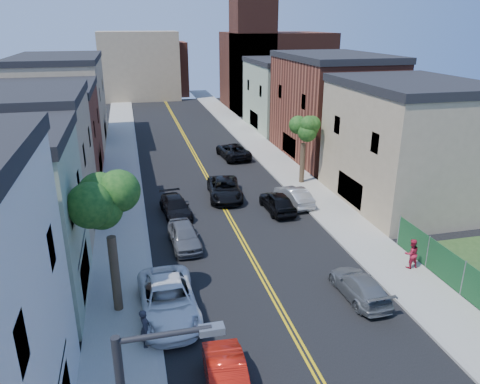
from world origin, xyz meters
TOP-DOWN VIEW (x-y plane):
  - sidewalk_left at (-7.90, 40.00)m, footprint 3.20×100.00m
  - sidewalk_right at (7.90, 40.00)m, footprint 3.20×100.00m
  - curb_left at (-6.15, 40.00)m, footprint 0.30×100.00m
  - curb_right at (6.15, 40.00)m, footprint 0.30×100.00m
  - bldg_left_tan_near at (-14.00, 25.00)m, footprint 9.00×10.00m
  - bldg_left_brick at (-14.00, 36.00)m, footprint 9.00×12.00m
  - bldg_left_tan_far at (-14.00, 50.00)m, footprint 9.00×16.00m
  - bldg_right_tan at (14.00, 24.00)m, footprint 9.00×12.00m
  - bldg_right_brick at (14.00, 38.00)m, footprint 9.00×14.00m
  - bldg_right_palegrn at (14.00, 52.00)m, footprint 9.00×12.00m
  - church at (16.33, 67.07)m, footprint 16.20×14.20m
  - backdrop_left at (-4.00, 82.00)m, footprint 14.00×8.00m
  - backdrop_center at (0.00, 86.00)m, footprint 10.00×8.00m
  - tree_left_mid at (-7.88, 14.01)m, footprint 5.20×5.20m
  - tree_right_far at (7.92, 30.01)m, footprint 4.40×4.40m
  - red_sedan at (-3.80, 7.23)m, footprint 1.73×4.40m
  - white_pickup at (-5.50, 13.10)m, footprint 2.84×6.00m
  - grey_car_left at (-3.80, 20.30)m, footprint 2.00×4.48m
  - black_car_left at (-3.80, 25.50)m, footprint 2.32×4.78m
  - grey_car_right at (4.36, 12.31)m, footprint 1.93×4.52m
  - black_car_right at (3.80, 24.40)m, footprint 1.96×4.54m
  - silver_car_right at (5.50, 25.40)m, footprint 2.04×4.53m
  - dark_car_right_far at (3.80, 39.53)m, footprint 3.08×5.80m
  - black_suv_lane at (0.50, 28.15)m, footprint 3.12×5.81m
  - pedestrian_left at (-6.70, 10.87)m, footprint 0.55×0.72m
  - pedestrian_right at (8.58, 14.19)m, footprint 0.88×0.68m

SIDE VIEW (x-z plane):
  - sidewalk_left at x=-7.90m, z-range 0.00..0.15m
  - sidewalk_right at x=7.90m, z-range 0.00..0.15m
  - curb_left at x=-6.15m, z-range 0.00..0.15m
  - curb_right at x=6.15m, z-range 0.00..0.15m
  - grey_car_right at x=4.36m, z-range 0.00..1.30m
  - black_car_left at x=-3.80m, z-range 0.00..1.34m
  - red_sedan at x=-3.80m, z-range 0.00..1.43m
  - silver_car_right at x=5.50m, z-range 0.00..1.44m
  - grey_car_left at x=-3.80m, z-range 0.00..1.50m
  - black_car_right at x=3.80m, z-range 0.00..1.53m
  - black_suv_lane at x=0.50m, z-range 0.00..1.55m
  - dark_car_right_far at x=3.80m, z-range 0.00..1.55m
  - white_pickup at x=-5.50m, z-range 0.00..1.65m
  - pedestrian_left at x=-6.70m, z-range 0.15..1.94m
  - pedestrian_right at x=8.58m, z-range 0.15..1.94m
  - bldg_left_brick at x=-14.00m, z-range 0.00..8.00m
  - bldg_right_palegrn at x=14.00m, z-range 0.00..8.50m
  - bldg_left_tan_near at x=-14.00m, z-range 0.00..9.00m
  - bldg_right_tan at x=14.00m, z-range 0.00..9.00m
  - bldg_left_tan_far at x=-14.00m, z-range 0.00..9.50m
  - bldg_right_brick at x=14.00m, z-range 0.00..10.00m
  - backdrop_center at x=0.00m, z-range 0.00..10.00m
  - tree_right_far at x=7.92m, z-range 1.74..9.77m
  - backdrop_left at x=-4.00m, z-range 0.00..12.00m
  - tree_left_mid at x=-7.88m, z-range 1.94..11.23m
  - church at x=16.33m, z-range -4.06..18.54m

